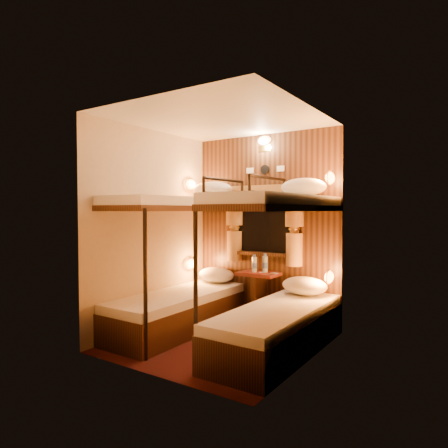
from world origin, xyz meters
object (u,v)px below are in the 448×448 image
Objects in this scene: bunk_right at (278,297)px; table at (258,291)px; bottle_left at (254,265)px; bunk_left at (179,284)px; bottle_right at (265,264)px.

bunk_right reaches higher than table.
bottle_left reaches higher than table.
bunk_right is 1.02m from table.
bottle_left is (-0.68, 0.74, 0.19)m from bunk_right.
bunk_left is 1.00× the size of bunk_right.
bunk_right is 1.02m from bottle_left.
table is (-0.65, 0.78, -0.14)m from bunk_right.
bottle_right is (0.08, 0.02, 0.34)m from table.
bunk_right is at bearing -50.33° from table.
bunk_left is at bearing -129.92° from bottle_left.
bunk_right reaches higher than bottle_left.
bunk_right is 1.00m from bottle_right.
bunk_left reaches higher than table.
bunk_left reaches higher than bottle_left.
bottle_right reaches higher than table.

